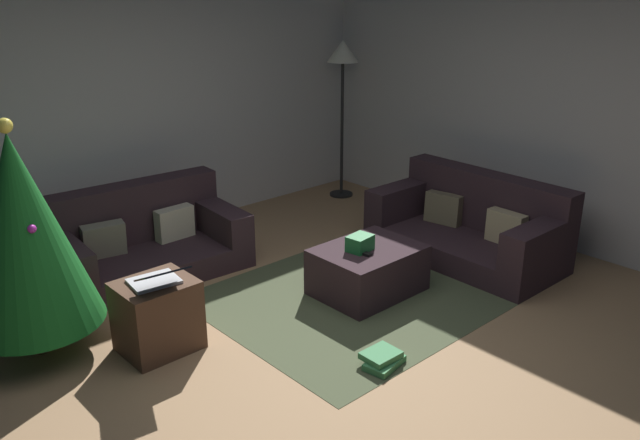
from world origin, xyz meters
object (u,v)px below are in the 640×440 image
Objects in this scene: corner_lamp at (343,64)px; ottoman at (368,270)px; laptop at (157,278)px; side_table at (157,316)px; christmas_tree at (23,231)px; book_stack at (383,359)px; couch_right at (472,226)px; tv_remote at (362,253)px; gift_box at (360,243)px; couch_left at (142,241)px.

ottoman is at bearing -129.31° from corner_lamp.
side_table is at bearing 82.75° from laptop.
christmas_tree reaches higher than book_stack.
couch_right is 3.10m from laptop.
tv_remote is at bearing 52.64° from book_stack.
side_table is 1.64× the size of book_stack.
ottoman is at bearing -7.47° from gift_box.
couch_right is 2.09× the size of ottoman.
christmas_tree is 1.06m from side_table.
tv_remote is (1.05, -1.73, 0.13)m from couch_left.
couch_left is 2.58m from book_stack.
ottoman is at bearing 129.24° from couch_left.
couch_right is at bearing 19.83° from book_stack.
book_stack is 4.04m from corner_lamp.
couch_left is 1.42m from side_table.
side_table is (-3.04, 0.50, -0.03)m from couch_right.
christmas_tree is at bearing 133.25° from book_stack.
laptop is 1.64m from book_stack.
couch_left is 2.03× the size of ottoman.
side_table is at bearing 167.71° from ottoman.
gift_box reaches higher than ottoman.
christmas_tree reaches higher than couch_right.
ottoman is 1.79m from side_table.
ottoman is 1.64× the size of side_table.
book_stack is at bearing -46.75° from christmas_tree.
christmas_tree is at bearing 159.20° from ottoman.
side_table is at bearing -39.43° from christmas_tree.
christmas_tree is at bearing 140.57° from side_table.
couch_left is 0.98× the size of couch_right.
ottoman is 2.66m from christmas_tree.
couch_right is 2.17m from book_stack.
corner_lamp reaches higher than couch_right.
laptop reaches higher than gift_box.
couch_right is at bearing 148.17° from couch_left.
christmas_tree is at bearing 147.47° from tv_remote.
couch_left is 1.03× the size of christmas_tree.
tv_remote is at bearing -157.47° from ottoman.
christmas_tree reaches higher than side_table.
side_table reaches higher than book_stack.
christmas_tree is at bearing 75.06° from couch_right.
couch_left is at bearing 125.00° from ottoman.
couch_right reaches higher than book_stack.
gift_box is at bearing 85.24° from couch_right.
christmas_tree is 3.22× the size of side_table.
corner_lamp is at bearing -9.04° from couch_right.
side_table is 0.28× the size of corner_lamp.
corner_lamp is at bearing 49.04° from gift_box.
laptop is at bearing 169.90° from ottoman.
gift_box is 0.12× the size of christmas_tree.
couch_right reaches higher than gift_box.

